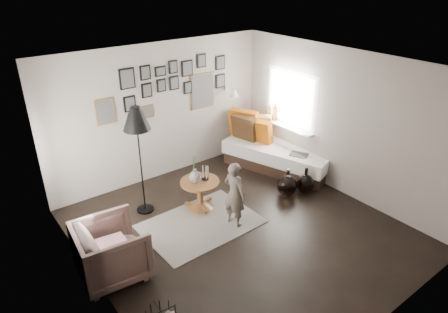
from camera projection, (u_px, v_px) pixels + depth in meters
ground at (241, 230)px, 6.36m from camera, size 4.80×4.80×0.00m
wall_back at (160, 113)px, 7.50m from camera, size 4.50×0.00×4.50m
wall_front at (393, 239)px, 4.08m from camera, size 4.50×0.00×4.50m
wall_left at (91, 210)px, 4.56m from camera, size 0.00×4.80×4.80m
wall_right at (340, 123)px, 7.02m from camera, size 0.00×4.80×4.80m
ceiling at (244, 68)px, 5.22m from camera, size 4.80×4.80×0.00m
door_left at (63, 186)px, 5.53m from camera, size 0.00×2.14×2.14m
window_right at (282, 122)px, 8.10m from camera, size 0.15×1.32×1.30m
gallery_wall at (173, 87)px, 7.45m from camera, size 2.74×0.03×1.08m
wall_sconce at (234, 93)px, 8.09m from camera, size 0.18×0.36×0.16m
rug at (201, 224)px, 6.50m from camera, size 1.85×1.31×0.01m
pedestal_table at (200, 195)px, 6.84m from camera, size 0.67×0.67×0.52m
vase at (195, 174)px, 6.62m from camera, size 0.19×0.19×0.48m
candles at (205, 173)px, 6.73m from camera, size 0.11×0.11×0.25m
daybed at (275, 151)px, 8.23m from camera, size 1.58×2.40×1.10m
magazine_on_daybed at (299, 155)px, 7.68m from camera, size 0.38×0.41×0.02m
armchair at (112, 251)px, 5.29m from camera, size 0.96×0.94×0.80m
armchair_cushion at (111, 243)px, 5.30m from camera, size 0.41×0.42×0.16m
floor_lamp at (137, 123)px, 6.17m from camera, size 0.44×0.44×1.87m
demijohn_large at (287, 186)px, 7.21m from camera, size 0.36×0.36×0.54m
demijohn_small at (305, 184)px, 7.32m from camera, size 0.32×0.32×0.49m
child at (235, 194)px, 6.28m from camera, size 0.34×0.45×1.11m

